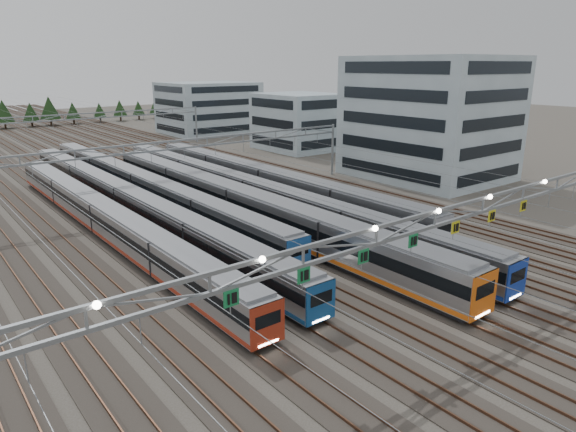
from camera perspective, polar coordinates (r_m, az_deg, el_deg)
ground at (r=37.61m, az=15.11°, el=-11.01°), size 400.00×400.00×0.00m
track_bed at (r=123.47m, az=-25.12°, el=7.75°), size 54.00×260.00×5.42m
train_a at (r=56.05m, az=-19.83°, el=-0.13°), size 2.55×57.99×3.32m
train_b at (r=62.65m, az=-17.63°, el=1.76°), size 2.54×68.86×3.31m
train_c at (r=69.92m, az=-16.04°, el=3.39°), size 2.57×65.84×3.33m
train_d at (r=57.51m, az=-5.59°, el=1.46°), size 2.92×61.00×3.80m
train_e at (r=63.08m, az=-4.04°, el=2.68°), size 2.66×68.43×3.46m
train_f at (r=67.95m, az=-2.32°, el=3.84°), size 2.88×55.34×3.76m
gantry_near at (r=34.88m, az=16.08°, el=-0.69°), size 56.36×0.61×8.08m
gantry_mid at (r=66.25m, az=-13.18°, el=6.85°), size 56.36×0.36×8.00m
gantry_far at (r=108.44m, az=-23.54°, el=9.55°), size 56.36×0.36×8.00m
depot_bldg_south at (r=82.79m, az=15.40°, el=10.46°), size 18.00×22.00×18.22m
depot_bldg_mid at (r=107.66m, az=1.24°, el=10.45°), size 14.00×16.00×11.31m
depot_bldg_north at (r=136.24m, az=-8.81°, el=11.82°), size 22.00×18.00×12.64m
treeline at (r=163.16m, az=-27.89°, el=10.15°), size 100.10×5.60×7.02m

